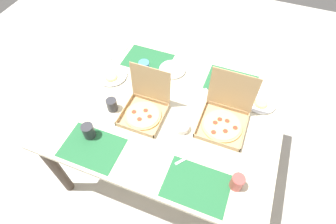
# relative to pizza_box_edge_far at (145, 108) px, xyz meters

# --- Properties ---
(ground_plane) EXTENTS (6.00, 6.00, 0.00)m
(ground_plane) POSITION_rel_pizza_box_edge_far_xyz_m (0.14, 0.06, -0.78)
(ground_plane) COLOR beige
(dining_table) EXTENTS (1.47, 1.14, 0.73)m
(dining_table) POSITION_rel_pizza_box_edge_far_xyz_m (0.14, 0.06, -0.14)
(dining_table) COLOR #3F3328
(dining_table) RESTS_ON ground_plane
(placemat_near_left) EXTENTS (0.36, 0.26, 0.00)m
(placemat_near_left) POSITION_rel_pizza_box_edge_far_xyz_m (-0.19, -0.36, -0.05)
(placemat_near_left) COLOR #236638
(placemat_near_left) RESTS_ON dining_table
(placemat_near_right) EXTENTS (0.36, 0.26, 0.00)m
(placemat_near_right) POSITION_rel_pizza_box_edge_far_xyz_m (0.47, -0.36, -0.05)
(placemat_near_right) COLOR #236638
(placemat_near_right) RESTS_ON dining_table
(placemat_far_left) EXTENTS (0.36, 0.26, 0.00)m
(placemat_far_left) POSITION_rel_pizza_box_edge_far_xyz_m (-0.19, 0.48, -0.05)
(placemat_far_left) COLOR #236638
(placemat_far_left) RESTS_ON dining_table
(placemat_far_right) EXTENTS (0.36, 0.26, 0.00)m
(placemat_far_right) POSITION_rel_pizza_box_edge_far_xyz_m (0.47, 0.48, -0.05)
(placemat_far_right) COLOR #236638
(placemat_far_right) RESTS_ON dining_table
(pizza_box_edge_far) EXTENTS (0.27, 0.29, 0.31)m
(pizza_box_edge_far) POSITION_rel_pizza_box_edge_far_xyz_m (0.00, 0.00, 0.00)
(pizza_box_edge_far) COLOR tan
(pizza_box_edge_far) RESTS_ON dining_table
(pizza_box_corner_right) EXTENTS (0.29, 0.31, 0.33)m
(pizza_box_corner_right) POSITION_rel_pizza_box_edge_far_xyz_m (0.50, 0.11, 0.00)
(pizza_box_corner_right) COLOR tan
(pizza_box_corner_right) RESTS_ON dining_table
(plate_near_right) EXTENTS (0.22, 0.22, 0.03)m
(plate_near_right) POSITION_rel_pizza_box_edge_far_xyz_m (0.70, 0.36, -0.04)
(plate_near_right) COLOR white
(plate_near_right) RESTS_ON dining_table
(plate_far_right) EXTENTS (0.20, 0.20, 0.02)m
(plate_far_right) POSITION_rel_pizza_box_edge_far_xyz_m (0.03, 0.44, -0.04)
(plate_far_right) COLOR white
(plate_far_right) RESTS_ON dining_table
(plate_middle) EXTENTS (0.23, 0.23, 0.03)m
(plate_middle) POSITION_rel_pizza_box_edge_far_xyz_m (-0.37, 0.21, -0.04)
(plate_middle) COLOR white
(plate_middle) RESTS_ON dining_table
(cup_dark) EXTENTS (0.07, 0.07, 0.10)m
(cup_dark) POSITION_rel_pizza_box_edge_far_xyz_m (0.67, -0.28, 0.00)
(cup_dark) COLOR #BF4742
(cup_dark) RESTS_ON dining_table
(cup_spare) EXTENTS (0.07, 0.07, 0.10)m
(cup_spare) POSITION_rel_pizza_box_edge_far_xyz_m (-0.25, -0.29, 0.00)
(cup_spare) COLOR #333338
(cup_spare) RESTS_ON dining_table
(cup_clear_right) EXTENTS (0.08, 0.08, 0.09)m
(cup_clear_right) POSITION_rel_pizza_box_edge_far_xyz_m (-0.16, 0.35, -0.00)
(cup_clear_right) COLOR teal
(cup_clear_right) RESTS_ON dining_table
(cup_clear_left) EXTENTS (0.07, 0.07, 0.09)m
(cup_clear_left) POSITION_rel_pizza_box_edge_far_xyz_m (-0.21, -0.05, -0.00)
(cup_clear_left) COLOR #333338
(cup_clear_left) RESTS_ON dining_table
(condiment_bowl) EXTENTS (0.09, 0.09, 0.04)m
(condiment_bowl) POSITION_rel_pizza_box_edge_far_xyz_m (0.27, -0.04, -0.03)
(condiment_bowl) COLOR white
(condiment_bowl) RESTS_ON dining_table
(fork_by_far_left) EXTENTS (0.11, 0.17, 0.00)m
(fork_by_far_left) POSITION_rel_pizza_box_edge_far_xyz_m (0.27, 0.27, -0.05)
(fork_by_far_left) COLOR #B7B7BC
(fork_by_far_left) RESTS_ON dining_table
(knife_by_far_right) EXTENTS (0.09, 0.20, 0.00)m
(knife_by_far_right) POSITION_rel_pizza_box_edge_far_xyz_m (-0.43, 0.47, -0.05)
(knife_by_far_right) COLOR #B7B7BC
(knife_by_far_right) RESTS_ON dining_table
(fork_by_near_right) EXTENTS (0.13, 0.16, 0.00)m
(fork_by_near_right) POSITION_rel_pizza_box_edge_far_xyz_m (0.38, -0.21, -0.05)
(fork_by_near_right) COLOR #B7B7BC
(fork_by_near_right) RESTS_ON dining_table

